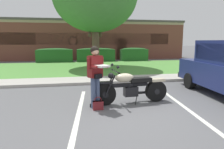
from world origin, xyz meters
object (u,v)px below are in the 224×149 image
(rider_person, at_px, (96,72))
(motorcycle, at_px, (134,87))
(hedge_left, at_px, (55,55))
(brick_building, at_px, (76,40))
(hedge_center_right, at_px, (134,54))
(hedge_center_left, at_px, (96,55))
(handbag, at_px, (98,104))

(rider_person, bearing_deg, motorcycle, 11.26)
(hedge_left, relative_size, brick_building, 0.14)
(motorcycle, xyz_separation_m, brick_building, (-1.39, 19.08, 1.49))
(hedge_center_right, relative_size, brick_building, 0.11)
(hedge_left, bearing_deg, brick_building, 73.80)
(motorcycle, xyz_separation_m, hedge_center_left, (0.21, 12.42, 0.17))
(rider_person, xyz_separation_m, brick_building, (-0.22, 19.31, 0.96))
(motorcycle, bearing_deg, hedge_center_right, 73.25)
(motorcycle, height_order, handbag, motorcycle)
(handbag, height_order, hedge_center_right, hedge_center_right)
(motorcycle, relative_size, hedge_center_right, 0.92)
(hedge_center_left, xyz_separation_m, hedge_center_right, (3.53, 0.00, 0.00))
(handbag, xyz_separation_m, brick_building, (-0.26, 19.51, 1.82))
(hedge_left, xyz_separation_m, hedge_center_left, (3.53, 0.00, 0.00))
(motorcycle, distance_m, hedge_left, 12.86)
(hedge_left, bearing_deg, motorcycle, -75.02)
(hedge_center_left, relative_size, brick_building, 0.15)
(rider_person, relative_size, hedge_center_right, 0.70)
(motorcycle, relative_size, brick_building, 0.10)
(rider_person, bearing_deg, hedge_center_left, 83.79)
(handbag, distance_m, hedge_center_right, 13.75)
(hedge_left, distance_m, hedge_center_right, 7.06)
(motorcycle, relative_size, rider_person, 1.32)
(hedge_center_left, bearing_deg, rider_person, -96.21)
(handbag, bearing_deg, motorcycle, 20.65)
(motorcycle, height_order, hedge_center_left, hedge_center_left)
(hedge_center_left, bearing_deg, motorcycle, -90.96)
(motorcycle, distance_m, rider_person, 1.30)
(brick_building, bearing_deg, hedge_left, -106.20)
(rider_person, bearing_deg, hedge_left, 99.66)
(hedge_center_left, bearing_deg, handbag, -95.96)
(hedge_left, bearing_deg, hedge_center_right, 0.00)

